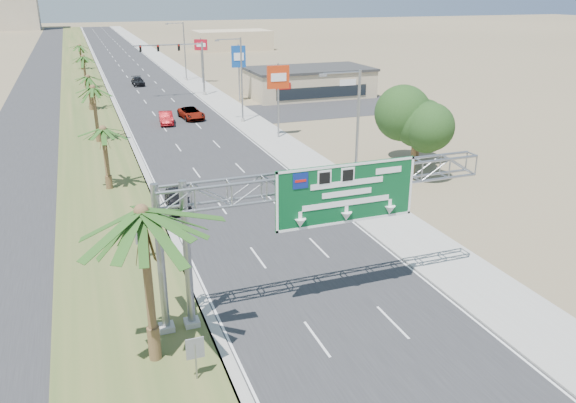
{
  "coord_description": "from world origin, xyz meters",
  "views": [
    {
      "loc": [
        -10.95,
        -13.16,
        15.11
      ],
      "look_at": [
        -0.83,
        13.96,
        4.2
      ],
      "focal_mm": 35.0,
      "sensor_mm": 36.0,
      "label": 1
    }
  ],
  "objects_px": {
    "palm_near": "(141,213)",
    "pole_sign_red_near": "(278,81)",
    "signal_mast": "(190,64)",
    "car_left_lane": "(177,199)",
    "pole_sign_blue": "(239,59)",
    "pole_sign_red_far": "(201,48)",
    "car_far": "(138,81)",
    "car_mid_lane": "(166,118)",
    "sign_gantry": "(313,194)",
    "car_right_lane": "(191,113)",
    "store_building": "(309,83)"
  },
  "relations": [
    {
      "from": "pole_sign_blue",
      "to": "car_mid_lane",
      "type": "bearing_deg",
      "value": -138.17
    },
    {
      "from": "sign_gantry",
      "to": "pole_sign_blue",
      "type": "bearing_deg",
      "value": 77.8
    },
    {
      "from": "pole_sign_blue",
      "to": "pole_sign_red_far",
      "type": "relative_size",
      "value": 1.07
    },
    {
      "from": "signal_mast",
      "to": "car_left_lane",
      "type": "height_order",
      "value": "signal_mast"
    },
    {
      "from": "car_mid_lane",
      "to": "pole_sign_red_far",
      "type": "distance_m",
      "value": 32.23
    },
    {
      "from": "pole_sign_blue",
      "to": "car_left_lane",
      "type": "bearing_deg",
      "value": -112.03
    },
    {
      "from": "pole_sign_blue",
      "to": "sign_gantry",
      "type": "bearing_deg",
      "value": -102.2
    },
    {
      "from": "palm_near",
      "to": "car_mid_lane",
      "type": "distance_m",
      "value": 47.47
    },
    {
      "from": "car_left_lane",
      "to": "pole_sign_red_near",
      "type": "bearing_deg",
      "value": 55.05
    },
    {
      "from": "palm_near",
      "to": "car_left_lane",
      "type": "xyz_separation_m",
      "value": [
        4.14,
        17.91,
        -6.21
      ]
    },
    {
      "from": "signal_mast",
      "to": "pole_sign_red_far",
      "type": "relative_size",
      "value": 1.36
    },
    {
      "from": "sign_gantry",
      "to": "pole_sign_blue",
      "type": "distance_m",
      "value": 56.81
    },
    {
      "from": "car_far",
      "to": "pole_sign_blue",
      "type": "height_order",
      "value": "pole_sign_blue"
    },
    {
      "from": "car_left_lane",
      "to": "pole_sign_blue",
      "type": "height_order",
      "value": "pole_sign_blue"
    },
    {
      "from": "sign_gantry",
      "to": "palm_near",
      "type": "relative_size",
      "value": 2.01
    },
    {
      "from": "pole_sign_red_far",
      "to": "car_mid_lane",
      "type": "bearing_deg",
      "value": -110.24
    },
    {
      "from": "store_building",
      "to": "pole_sign_blue",
      "type": "bearing_deg",
      "value": -177.19
    },
    {
      "from": "signal_mast",
      "to": "car_left_lane",
      "type": "relative_size",
      "value": 2.41
    },
    {
      "from": "car_right_lane",
      "to": "car_far",
      "type": "xyz_separation_m",
      "value": [
        -3.21,
        29.53,
        -0.04
      ]
    },
    {
      "from": "store_building",
      "to": "pole_sign_blue",
      "type": "distance_m",
      "value": 11.78
    },
    {
      "from": "car_mid_lane",
      "to": "store_building",
      "type": "bearing_deg",
      "value": 31.45
    },
    {
      "from": "palm_near",
      "to": "store_building",
      "type": "relative_size",
      "value": 0.46
    },
    {
      "from": "car_right_lane",
      "to": "pole_sign_blue",
      "type": "relative_size",
      "value": 0.64
    },
    {
      "from": "sign_gantry",
      "to": "store_building",
      "type": "height_order",
      "value": "sign_gantry"
    },
    {
      "from": "palm_near",
      "to": "pole_sign_red_near",
      "type": "xyz_separation_m",
      "value": [
        18.2,
        35.24,
        -0.75
      ]
    },
    {
      "from": "palm_near",
      "to": "car_right_lane",
      "type": "distance_m",
      "value": 49.79
    },
    {
      "from": "store_building",
      "to": "pole_sign_red_near",
      "type": "bearing_deg",
      "value": -119.74
    },
    {
      "from": "palm_near",
      "to": "car_right_lane",
      "type": "height_order",
      "value": "palm_near"
    },
    {
      "from": "sign_gantry",
      "to": "pole_sign_blue",
      "type": "xyz_separation_m",
      "value": [
        12.0,
        55.53,
        -0.04
      ]
    },
    {
      "from": "pole_sign_blue",
      "to": "store_building",
      "type": "bearing_deg",
      "value": 2.81
    },
    {
      "from": "car_right_lane",
      "to": "pole_sign_red_near",
      "type": "height_order",
      "value": "pole_sign_red_near"
    },
    {
      "from": "store_building",
      "to": "pole_sign_red_near",
      "type": "height_order",
      "value": "pole_sign_red_near"
    },
    {
      "from": "car_left_lane",
      "to": "car_far",
      "type": "xyz_separation_m",
      "value": [
        3.85,
        59.73,
        -0.04
      ]
    },
    {
      "from": "signal_mast",
      "to": "store_building",
      "type": "xyz_separation_m",
      "value": [
        16.83,
        -5.97,
        -2.85
      ]
    },
    {
      "from": "signal_mast",
      "to": "car_left_lane",
      "type": "xyz_separation_m",
      "value": [
        -10.24,
        -46.07,
        -4.13
      ]
    },
    {
      "from": "car_left_lane",
      "to": "palm_near",
      "type": "bearing_deg",
      "value": -98.9
    },
    {
      "from": "pole_sign_blue",
      "to": "pole_sign_red_far",
      "type": "distance_m",
      "value": 18.85
    },
    {
      "from": "pole_sign_red_far",
      "to": "sign_gantry",
      "type": "bearing_deg",
      "value": -98.17
    },
    {
      "from": "sign_gantry",
      "to": "signal_mast",
      "type": "height_order",
      "value": "signal_mast"
    },
    {
      "from": "palm_near",
      "to": "pole_sign_red_near",
      "type": "height_order",
      "value": "palm_near"
    },
    {
      "from": "palm_near",
      "to": "sign_gantry",
      "type": "bearing_deg",
      "value": 13.32
    },
    {
      "from": "signal_mast",
      "to": "car_far",
      "type": "xyz_separation_m",
      "value": [
        -6.38,
        13.67,
        -4.17
      ]
    },
    {
      "from": "sign_gantry",
      "to": "palm_near",
      "type": "height_order",
      "value": "palm_near"
    },
    {
      "from": "car_mid_lane",
      "to": "car_left_lane",
      "type": "bearing_deg",
      "value": -92.21
    },
    {
      "from": "palm_near",
      "to": "signal_mast",
      "type": "distance_m",
      "value": 65.6
    },
    {
      "from": "car_mid_lane",
      "to": "pole_sign_red_far",
      "type": "height_order",
      "value": "pole_sign_red_far"
    },
    {
      "from": "pole_sign_red_far",
      "to": "palm_near",
      "type": "bearing_deg",
      "value": -103.85
    },
    {
      "from": "car_right_lane",
      "to": "car_mid_lane",
      "type": "bearing_deg",
      "value": -159.09
    },
    {
      "from": "car_mid_lane",
      "to": "pole_sign_red_near",
      "type": "bearing_deg",
      "value": -41.93
    },
    {
      "from": "signal_mast",
      "to": "pole_sign_red_far",
      "type": "distance_m",
      "value": 13.11
    }
  ]
}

